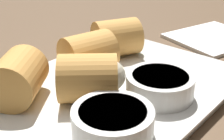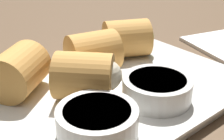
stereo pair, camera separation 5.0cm
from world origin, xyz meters
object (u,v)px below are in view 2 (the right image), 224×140
(dipping_bowl_near, at_px, (157,88))
(spoon, at_px, (20,63))
(dipping_bowl_far, at_px, (97,120))
(serving_plate, at_px, (112,91))

(dipping_bowl_near, relative_size, spoon, 0.49)
(dipping_bowl_near, relative_size, dipping_bowl_far, 1.00)
(spoon, bearing_deg, dipping_bowl_near, 107.84)
(spoon, bearing_deg, serving_plate, 107.70)
(serving_plate, bearing_deg, spoon, -72.30)
(dipping_bowl_near, bearing_deg, serving_plate, -71.78)
(dipping_bowl_near, xyz_separation_m, spoon, (0.07, -0.20, -0.02))
(serving_plate, height_order, dipping_bowl_near, dipping_bowl_near)
(dipping_bowl_near, distance_m, dipping_bowl_far, 0.09)
(serving_plate, bearing_deg, dipping_bowl_near, 108.22)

